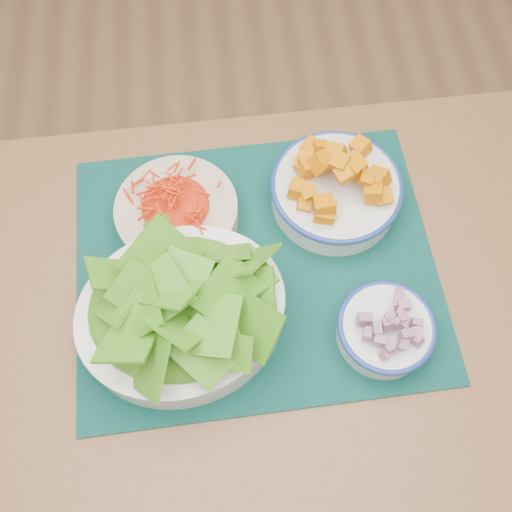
% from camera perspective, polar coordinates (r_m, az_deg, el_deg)
% --- Properties ---
extents(ground, '(4.00, 4.00, 0.00)m').
position_cam_1_polar(ground, '(1.62, -2.64, -6.37)').
color(ground, '#A5774F').
rests_on(ground, ground).
extents(table, '(1.08, 0.73, 0.75)m').
position_cam_1_polar(table, '(0.94, -1.84, -8.16)').
color(table, brown).
rests_on(table, ground).
extents(placemat, '(0.55, 0.45, 0.00)m').
position_cam_1_polar(placemat, '(0.86, -0.00, -0.92)').
color(placemat, black).
rests_on(placemat, table).
extents(carrot_bowl, '(0.19, 0.19, 0.07)m').
position_cam_1_polar(carrot_bowl, '(0.87, -7.98, 4.65)').
color(carrot_bowl, beige).
rests_on(carrot_bowl, placemat).
extents(squash_bowl, '(0.23, 0.23, 0.10)m').
position_cam_1_polar(squash_bowl, '(0.87, 8.11, 7.10)').
color(squash_bowl, silver).
rests_on(squash_bowl, placemat).
extents(lettuce_bowl, '(0.34, 0.31, 0.14)m').
position_cam_1_polar(lettuce_bowl, '(0.76, -7.63, -4.95)').
color(lettuce_bowl, white).
rests_on(lettuce_bowl, placemat).
extents(onion_bowl, '(0.16, 0.16, 0.07)m').
position_cam_1_polar(onion_bowl, '(0.80, 12.87, -7.04)').
color(onion_bowl, silver).
rests_on(onion_bowl, placemat).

